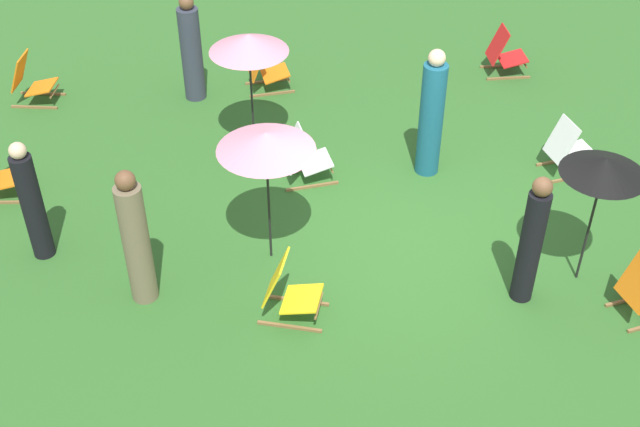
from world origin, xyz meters
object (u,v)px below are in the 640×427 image
deckchair_2 (505,54)px  deckchair_9 (305,158)px  person_0 (531,242)px  person_3 (431,116)px  deckchair_3 (288,291)px  deckchair_5 (266,69)px  person_1 (32,203)px  umbrella_2 (605,166)px  deckchair_4 (31,81)px  umbrella_1 (249,43)px  person_4 (136,240)px  person_2 (191,51)px  deckchair_10 (569,149)px  umbrella_0 (266,142)px

deckchair_2 → deckchair_9: bearing=127.3°
person_0 → person_3: bearing=116.3°
deckchair_3 → deckchair_5: same height
person_0 → person_1: person_0 is taller
umbrella_2 → deckchair_2: bearing=-2.8°
deckchair_4 → umbrella_2: 9.00m
umbrella_1 → person_4: (-3.13, 1.27, -0.87)m
person_1 → person_2: bearing=78.7°
umbrella_2 → person_4: (-0.06, 5.27, -0.79)m
deckchair_10 → person_1: 7.29m
deckchair_4 → umbrella_1: 4.16m
deckchair_3 → umbrella_2: size_ratio=0.48×
deckchair_9 → person_4: 3.09m
person_3 → person_4: (-2.43, 3.77, -0.04)m
person_1 → person_3: 5.38m
person_3 → umbrella_0: bearing=-39.4°
deckchair_4 → umbrella_1: umbrella_1 is taller
person_2 → person_3: person_3 is taller
deckchair_9 → person_3: size_ratio=0.44×
person_1 → deckchair_10: bearing=23.5°
person_4 → deckchair_3: bearing=-150.6°
umbrella_0 → umbrella_2: umbrella_0 is taller
umbrella_2 → person_1: 6.74m
deckchair_3 → person_2: 5.33m
umbrella_0 → deckchair_5: bearing=0.7°
deckchair_2 → person_4: 7.64m
deckchair_5 → person_0: (-5.16, -3.04, 0.48)m
deckchair_4 → person_0: 8.44m
deckchair_3 → deckchair_4: bearing=52.3°
deckchair_5 → person_3: bearing=-147.8°
deckchair_2 → person_3: bearing=145.4°
deckchair_5 → person_1: person_1 is taller
deckchair_3 → umbrella_0: size_ratio=0.46×
deckchair_4 → deckchair_5: 3.79m
umbrella_1 → umbrella_2: bearing=-127.5°
deckchair_10 → umbrella_2: bearing=153.6°
deckchair_3 → deckchair_5: (5.32, 0.26, 0.00)m
person_0 → person_1: bearing=-179.4°
deckchair_5 → deckchair_10: size_ratio=0.98×
deckchair_2 → deckchair_9: (-2.96, 3.52, 0.00)m
deckchair_2 → deckchair_10: bearing=-178.1°
deckchair_4 → umbrella_0: size_ratio=0.45×
umbrella_1 → umbrella_2: 5.04m
deckchair_10 → umbrella_1: size_ratio=0.46×
deckchair_2 → person_3: (-2.83, 1.75, 0.54)m
umbrella_1 → person_0: umbrella_1 is taller
deckchair_5 → person_0: size_ratio=0.48×
person_4 → umbrella_0: bearing=-113.9°
deckchair_10 → deckchair_9: bearing=76.2°
umbrella_0 → person_0: size_ratio=1.06×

